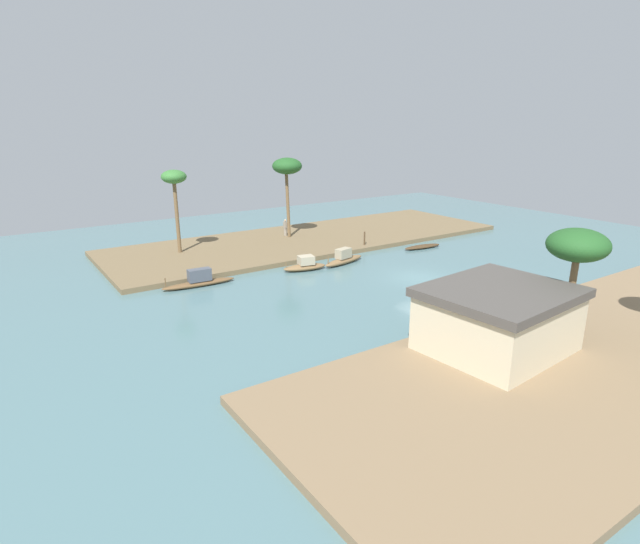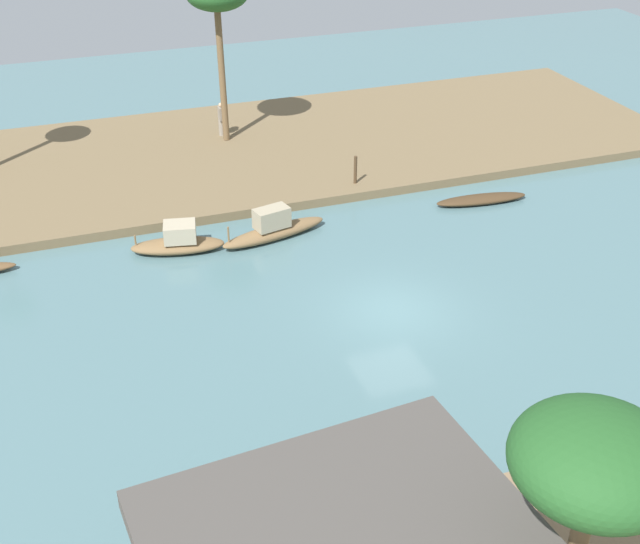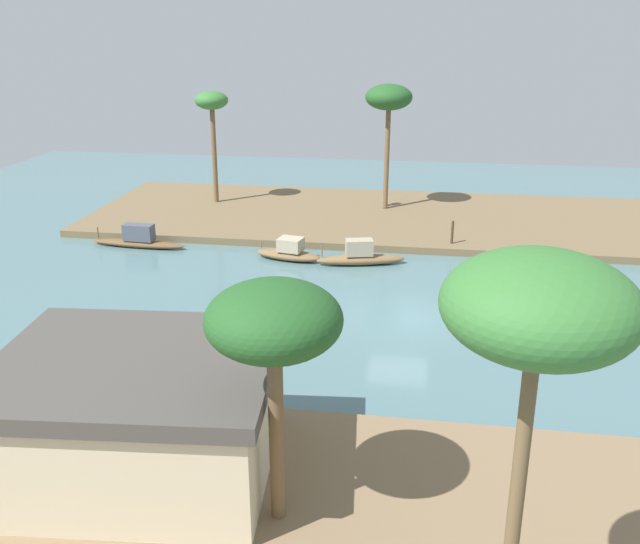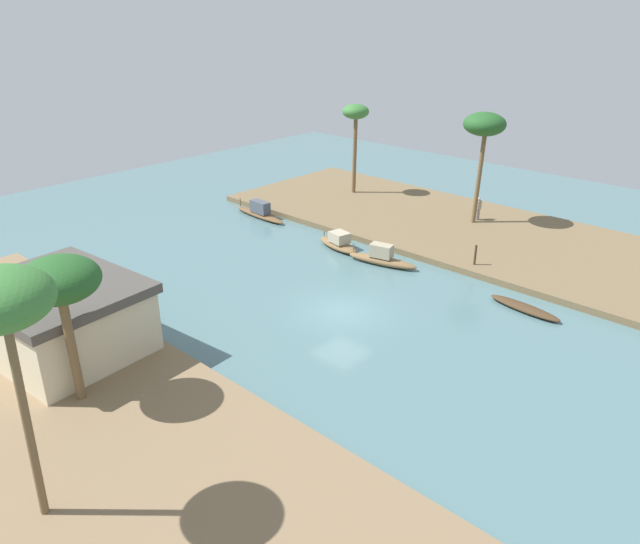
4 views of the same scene
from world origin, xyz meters
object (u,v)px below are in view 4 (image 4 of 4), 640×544
object	(u,v)px
sampan_with_red_awning	(260,212)
person_on_near_bank	(478,209)
palm_tree_left_far	(356,116)
sampan_near_left_bank	(382,258)
palm_tree_left_near	(484,127)
mooring_post	(475,255)
palm_tree_right_tall	(59,282)
sampan_foreground	(338,243)
sampan_open_hull	(525,308)
riverside_building	(60,317)

from	to	relation	value
sampan_with_red_awning	person_on_near_bank	xyz separation A→B (m)	(-12.82, -9.58, 0.76)
sampan_with_red_awning	palm_tree_left_far	size ratio (longest dim) A/B	0.76
sampan_near_left_bank	palm_tree_left_near	distance (m)	12.15
sampan_with_red_awning	palm_tree_left_near	xyz separation A→B (m)	(-12.87, -9.12, 6.72)
mooring_post	palm_tree_right_tall	xyz separation A→B (m)	(4.66, 22.64, 4.42)
mooring_post	palm_tree_left_far	bearing A→B (deg)	-24.55
mooring_post	palm_tree_left_near	size ratio (longest dim) A/B	0.16
sampan_with_red_awning	sampan_near_left_bank	bearing A→B (deg)	178.70
person_on_near_bank	sampan_foreground	bearing A→B (deg)	-20.45
sampan_with_red_awning	person_on_near_bank	world-z (taller)	person_on_near_bank
sampan_open_hull	mooring_post	world-z (taller)	mooring_post
palm_tree_left_near	palm_tree_right_tall	bearing A→B (deg)	88.77
mooring_post	palm_tree_left_near	world-z (taller)	palm_tree_left_near
sampan_foreground	riverside_building	size ratio (longest dim) A/B	0.49
sampan_foreground	sampan_near_left_bank	world-z (taller)	sampan_near_left_bank
palm_tree_left_far	person_on_near_bank	bearing A→B (deg)	-176.85
sampan_near_left_bank	person_on_near_bank	size ratio (longest dim) A/B	2.77
person_on_near_bank	mooring_post	distance (m)	8.58
sampan_foreground	riverside_building	xyz separation A→B (m)	(0.27, 18.45, 1.63)
mooring_post	palm_tree_left_far	world-z (taller)	palm_tree_left_far
sampan_open_hull	riverside_building	bearing A→B (deg)	59.94
mooring_post	palm_tree_right_tall	bearing A→B (deg)	78.36
sampan_open_hull	palm_tree_right_tall	distance (m)	22.44
palm_tree_left_near	riverside_building	world-z (taller)	palm_tree_left_near
sampan_foreground	palm_tree_left_near	world-z (taller)	palm_tree_left_near
sampan_foreground	mooring_post	xyz separation A→B (m)	(-8.35, -2.84, 0.61)
sampan_near_left_bank	sampan_foreground	bearing A→B (deg)	-16.19
palm_tree_left_near	sampan_open_hull	bearing A→B (deg)	130.92
palm_tree_left_near	riverside_building	bearing A→B (deg)	80.82
person_on_near_bank	sampan_with_red_awning	bearing A→B (deg)	-51.33
person_on_near_bank	palm_tree_left_far	world-z (taller)	palm_tree_left_far
palm_tree_right_tall	palm_tree_left_near	bearing A→B (deg)	-91.23
mooring_post	sampan_open_hull	bearing A→B (deg)	147.89
palm_tree_left_far	sampan_foreground	bearing A→B (deg)	124.99
mooring_post	palm_tree_right_tall	size ratio (longest dim) A/B	0.21
sampan_open_hull	person_on_near_bank	distance (m)	13.64
person_on_near_bank	palm_tree_left_near	size ratio (longest dim) A/B	0.22
sampan_open_hull	riverside_building	size ratio (longest dim) A/B	0.54
sampan_near_left_bank	mooring_post	bearing A→B (deg)	-160.03
sampan_with_red_awning	palm_tree_right_tall	bearing A→B (deg)	124.05
sampan_foreground	mooring_post	world-z (taller)	mooring_post
sampan_near_left_bank	person_on_near_bank	distance (m)	10.62
sampan_foreground	sampan_with_red_awning	size ratio (longest dim) A/B	0.68
sampan_open_hull	sampan_with_red_awning	bearing A→B (deg)	3.38
sampan_near_left_bank	palm_tree_left_far	distance (m)	15.78
sampan_with_red_awning	sampan_foreground	bearing A→B (deg)	177.95
mooring_post	riverside_building	size ratio (longest dim) A/B	0.16
sampan_foreground	sampan_with_red_awning	world-z (taller)	sampan_with_red_awning
riverside_building	sampan_foreground	bearing A→B (deg)	-95.67
sampan_with_red_awning	sampan_near_left_bank	world-z (taller)	sampan_near_left_bank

